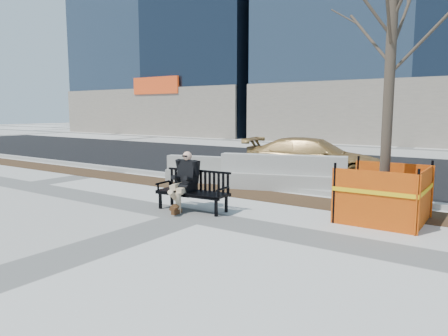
{
  "coord_description": "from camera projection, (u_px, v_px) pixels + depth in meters",
  "views": [
    {
      "loc": [
        5.32,
        -6.54,
        2.13
      ],
      "look_at": [
        0.09,
        0.97,
        0.88
      ],
      "focal_mm": 34.02,
      "sensor_mm": 36.0,
      "label": 1
    }
  ],
  "objects": [
    {
      "name": "ground",
      "position": [
        193.0,
        216.0,
        8.62
      ],
      "size": [
        120.0,
        120.0,
        0.0
      ],
      "primitive_type": "plane",
      "color": "beige",
      "rests_on": "ground"
    },
    {
      "name": "mulch_strip",
      "position": [
        258.0,
        195.0,
        10.74
      ],
      "size": [
        40.0,
        1.2,
        0.02
      ],
      "primitive_type": "cube",
      "color": "#47301C",
      "rests_on": "ground"
    },
    {
      "name": "asphalt_street",
      "position": [
        342.0,
        168.0,
        15.78
      ],
      "size": [
        60.0,
        10.4,
        0.01
      ],
      "primitive_type": "cube",
      "color": "black",
      "rests_on": "ground"
    },
    {
      "name": "curb",
      "position": [
        275.0,
        187.0,
        11.5
      ],
      "size": [
        60.0,
        0.25,
        0.12
      ],
      "primitive_type": "cube",
      "color": "#9E9B93",
      "rests_on": "ground"
    },
    {
      "name": "bench",
      "position": [
        193.0,
        210.0,
        9.1
      ],
      "size": [
        1.67,
        0.73,
        0.86
      ],
      "primitive_type": null,
      "rotation": [
        0.0,
        0.0,
        0.09
      ],
      "color": "black",
      "rests_on": "ground"
    },
    {
      "name": "seated_man",
      "position": [
        186.0,
        209.0,
        9.24
      ],
      "size": [
        0.62,
        0.95,
        1.26
      ],
      "primitive_type": null,
      "rotation": [
        0.0,
        0.0,
        0.09
      ],
      "color": "black",
      "rests_on": "ground"
    },
    {
      "name": "tree_fence",
      "position": [
        382.0,
        220.0,
        8.27
      ],
      "size": [
        2.34,
        2.34,
        5.79
      ],
      "primitive_type": null,
      "rotation": [
        0.0,
        0.0,
        0.01
      ],
      "color": "orange",
      "rests_on": "ground"
    },
    {
      "name": "sedan",
      "position": [
        313.0,
        178.0,
        13.47
      ],
      "size": [
        4.62,
        2.53,
        1.27
      ],
      "primitive_type": "imported",
      "rotation": [
        0.0,
        0.0,
        1.75
      ],
      "color": "#A37B3F",
      "rests_on": "ground"
    },
    {
      "name": "jersey_barrier_left",
      "position": [
        211.0,
        183.0,
        12.56
      ],
      "size": [
        2.81,
        1.25,
        0.79
      ],
      "primitive_type": null,
      "rotation": [
        0.0,
        0.0,
        0.26
      ],
      "color": "gray",
      "rests_on": "ground"
    },
    {
      "name": "jersey_barrier_right",
      "position": [
        282.0,
        190.0,
        11.45
      ],
      "size": [
        3.39,
        1.68,
        0.96
      ],
      "primitive_type": null,
      "rotation": [
        0.0,
        0.0,
        0.32
      ],
      "color": "#A3A099",
      "rests_on": "ground"
    }
  ]
}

